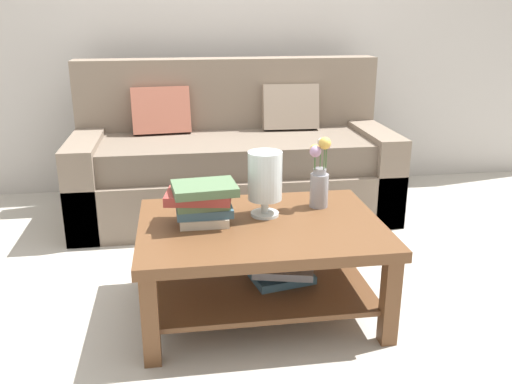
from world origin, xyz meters
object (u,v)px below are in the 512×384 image
object	(u,v)px
coffee_table	(262,248)
flower_pitcher	(319,177)
book_stack_main	(202,201)
couch	(233,162)
glass_hurricane_vase	(265,178)

from	to	relation	value
coffee_table	flower_pitcher	world-z (taller)	flower_pitcher
book_stack_main	flower_pitcher	xyz separation A→B (m)	(0.58, 0.14, 0.05)
couch	glass_hurricane_vase	xyz separation A→B (m)	(0.01, -1.29, 0.28)
couch	glass_hurricane_vase	distance (m)	1.32
couch	book_stack_main	world-z (taller)	couch
book_stack_main	glass_hurricane_vase	bearing A→B (deg)	11.25
couch	flower_pitcher	distance (m)	1.27
couch	glass_hurricane_vase	world-z (taller)	couch
couch	flower_pitcher	xyz separation A→B (m)	(0.30, -1.21, 0.25)
glass_hurricane_vase	flower_pitcher	bearing A→B (deg)	15.30
coffee_table	glass_hurricane_vase	world-z (taller)	glass_hurricane_vase
glass_hurricane_vase	flower_pitcher	distance (m)	0.30
couch	book_stack_main	distance (m)	1.39
couch	coffee_table	distance (m)	1.38
glass_hurricane_vase	coffee_table	bearing A→B (deg)	-105.82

